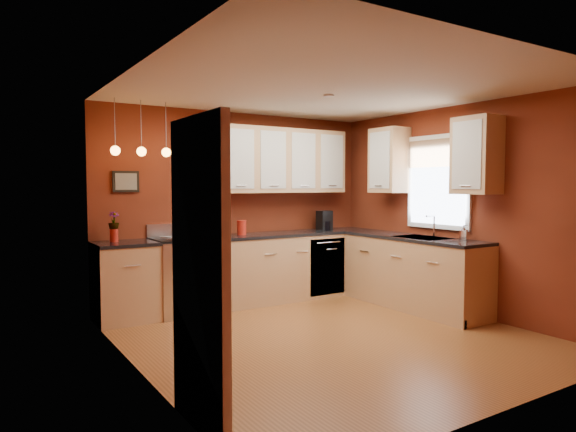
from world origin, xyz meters
TOP-DOWN VIEW (x-y plane):
  - floor at (0.00, 0.00)m, footprint 4.20×4.20m
  - ceiling at (0.00, 0.00)m, footprint 4.00×4.20m
  - wall_back at (0.00, 2.10)m, footprint 4.00×0.02m
  - wall_front at (0.00, -2.10)m, footprint 4.00×0.02m
  - wall_left at (-2.00, 0.00)m, footprint 0.02×4.20m
  - wall_right at (2.00, 0.00)m, footprint 0.02×4.20m
  - base_cabinets_back_left at (-1.65, 1.80)m, footprint 0.70×0.60m
  - base_cabinets_back_right at (0.73, 1.80)m, footprint 2.54×0.60m
  - base_cabinets_right at (1.70, 0.45)m, footprint 0.60×2.10m
  - counter_back_left at (-1.65, 1.80)m, footprint 0.70×0.62m
  - counter_back_right at (0.73, 1.80)m, footprint 2.54×0.62m
  - counter_right at (1.70, 0.45)m, footprint 0.62×2.10m
  - gas_range at (-0.92, 1.80)m, footprint 0.76×0.64m
  - dishwasher_front at (1.10, 1.51)m, footprint 0.60×0.02m
  - sink at (1.70, 0.30)m, footprint 0.50×0.70m
  - window at (1.97, 0.30)m, footprint 0.06×1.02m
  - door_left_wall at (-1.97, -1.20)m, footprint 0.12×0.82m
  - upper_cabinets_back at (0.60, 1.93)m, footprint 2.00×0.35m
  - upper_cabinets_right at (1.82, 0.32)m, footprint 0.35×1.95m
  - wall_picture at (-1.55, 2.08)m, footprint 0.32×0.03m
  - pendant_lights at (-1.45, 1.75)m, footprint 0.71×0.11m
  - red_canister at (-0.10, 1.82)m, footprint 0.13×0.13m
  - red_vase at (-1.75, 1.88)m, footprint 0.10×0.10m
  - flowers at (-1.75, 1.88)m, footprint 0.14×0.14m
  - coffee_maker at (1.30, 1.84)m, footprint 0.21×0.20m
  - soap_pump at (1.85, -0.22)m, footprint 0.11×0.11m
  - dish_towel at (-0.77, 1.47)m, footprint 0.20×0.01m

SIDE VIEW (x-z plane):
  - floor at x=0.00m, z-range 0.00..0.00m
  - base_cabinets_back_left at x=-1.65m, z-range 0.00..0.90m
  - base_cabinets_back_right at x=0.73m, z-range 0.00..0.90m
  - base_cabinets_right at x=1.70m, z-range 0.00..0.90m
  - dishwasher_front at x=1.10m, z-range 0.05..0.85m
  - gas_range at x=-0.92m, z-range -0.07..1.04m
  - dish_towel at x=-0.77m, z-range 0.38..0.66m
  - sink at x=1.70m, z-range 0.75..1.08m
  - counter_back_left at x=-1.65m, z-range 0.90..0.94m
  - counter_back_right at x=0.73m, z-range 0.90..0.94m
  - counter_right at x=1.70m, z-range 0.90..0.94m
  - red_vase at x=-1.75m, z-range 0.94..1.09m
  - door_left_wall at x=-1.97m, z-range 0.00..2.05m
  - soap_pump at x=1.85m, z-range 0.94..1.13m
  - red_canister at x=-0.10m, z-range 0.94..1.14m
  - coffee_maker at x=1.30m, z-range 0.93..1.21m
  - flowers at x=-1.75m, z-range 1.07..1.30m
  - wall_back at x=0.00m, z-range 0.00..2.60m
  - wall_front at x=0.00m, z-range 0.00..2.60m
  - wall_left at x=-2.00m, z-range 0.00..2.60m
  - wall_right at x=2.00m, z-range 0.00..2.60m
  - wall_picture at x=-1.55m, z-range 1.52..1.78m
  - window at x=1.97m, z-range 1.08..2.30m
  - upper_cabinets_back at x=0.60m, z-range 1.50..2.40m
  - upper_cabinets_right at x=1.82m, z-range 1.50..2.40m
  - pendant_lights at x=-1.45m, z-range 1.68..2.34m
  - ceiling at x=0.00m, z-range 2.59..2.61m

